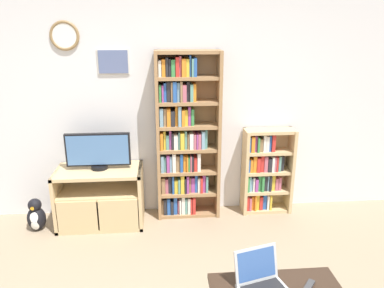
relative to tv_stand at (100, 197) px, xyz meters
name	(u,v)px	position (x,y,z in m)	size (l,w,h in m)	color
wall_back	(168,103)	(0.77, 0.32, 0.98)	(7.18, 0.09, 2.60)	silver
tv_stand	(100,197)	(0.00, 0.00, 0.00)	(0.93, 0.51, 0.65)	tan
television	(98,151)	(0.01, 0.04, 0.52)	(0.69, 0.18, 0.40)	black
bookshelf_tall	(184,139)	(0.95, 0.16, 0.60)	(0.71, 0.27, 1.90)	#9E754C
bookshelf_short	(264,171)	(1.89, 0.17, 0.17)	(0.58, 0.24, 1.01)	tan
laptop	(261,280)	(1.36, -1.72, 0.15)	(0.39, 0.37, 0.26)	#B7BABC
remote_near_laptop	(308,287)	(1.69, -1.75, 0.09)	(0.14, 0.15, 0.02)	#38383A
penguin_figurine	(36,216)	(-0.69, -0.09, -0.16)	(0.20, 0.18, 0.37)	black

